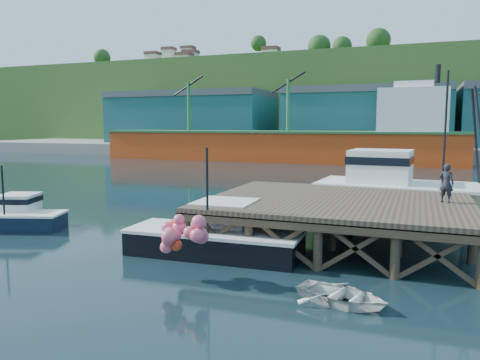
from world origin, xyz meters
The scene contains 12 objects.
ground centered at (0.00, 0.00, 0.00)m, with size 300.00×300.00×0.00m, color black.
wharf centered at (5.50, -0.19, 1.94)m, with size 12.00×10.00×2.62m.
far_quay centered at (0.00, 70.00, 1.00)m, with size 160.00×40.00×2.00m, color gray.
warehouse_left centered at (-35.00, 65.00, 6.50)m, with size 32.00×16.00×9.00m, color #1B5A5A.
warehouse_mid centered at (0.00, 65.00, 6.50)m, with size 28.00×16.00×9.00m, color #1B5A5A.
cargo_ship centered at (-8.46, 48.00, 3.31)m, with size 55.50×10.00×13.75m.
hillside centered at (0.00, 100.00, 11.00)m, with size 220.00×50.00×22.00m, color #2D511E.
boat_navy centered at (-11.51, -3.33, 0.71)m, with size 5.97×4.00×3.51m.
boat_black centered at (0.87, -3.86, 0.86)m, with size 7.72×6.50×4.71m.
trawler centered at (9.48, 6.50, 1.77)m, with size 13.14×5.46×8.61m.
dinghy centered at (6.92, -7.86, 0.31)m, with size 2.11×2.96×0.61m, color silver.
dockworker centered at (10.23, 0.63, 3.01)m, with size 0.64×0.42×1.77m, color black.
Camera 1 is at (8.99, -22.27, 5.65)m, focal length 35.00 mm.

